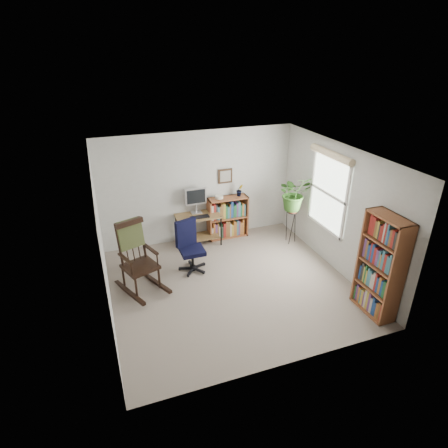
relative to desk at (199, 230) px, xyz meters
name	(u,v)px	position (x,y,z in m)	size (l,w,h in m)	color
floor	(231,285)	(0.12, -1.70, -0.34)	(4.20, 4.00, 0.00)	gray
ceiling	(233,156)	(0.12, -1.70, 2.06)	(4.20, 4.00, 0.00)	silver
wall_back	(199,187)	(0.12, 0.30, 0.86)	(4.20, 0.00, 2.40)	beige
wall_front	(290,293)	(0.12, -3.70, 0.86)	(4.20, 0.00, 2.40)	beige
wall_left	(102,246)	(-1.98, -1.70, 0.86)	(0.00, 4.00, 2.40)	beige
wall_right	(338,209)	(2.22, -1.70, 0.86)	(0.00, 4.00, 2.40)	beige
window	(328,194)	(2.18, -1.40, 1.06)	(0.12, 1.20, 1.50)	white
desk	(199,230)	(0.00, 0.00, 0.00)	(0.95, 0.52, 0.68)	olive
monitor	(196,201)	(0.00, 0.14, 0.62)	(0.46, 0.16, 0.56)	#B2B1B5
keyboard	(200,217)	(0.00, -0.12, 0.35)	(0.40, 0.15, 0.03)	black
office_chair	(192,247)	(-0.41, -0.98, 0.17)	(0.55, 0.55, 1.01)	black
rocking_chair	(139,258)	(-1.42, -1.28, 0.31)	(0.67, 1.12, 1.30)	black
low_bookshelf	(228,217)	(0.71, 0.12, 0.13)	(0.90, 0.30, 0.95)	brown
tall_bookshelf	(381,266)	(2.04, -3.15, 0.51)	(0.32, 0.74, 1.70)	brown
plant_stand	(291,225)	(1.92, -0.60, 0.08)	(0.23, 0.23, 0.84)	black
spider_plant	(295,177)	(1.92, -0.60, 1.17)	(1.69, 1.88, 1.46)	#316021
potted_plant_small	(240,194)	(0.99, 0.13, 0.66)	(0.13, 0.24, 0.11)	#316021
framed_picture	(225,176)	(0.71, 0.27, 1.04)	(0.32, 0.04, 0.32)	black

